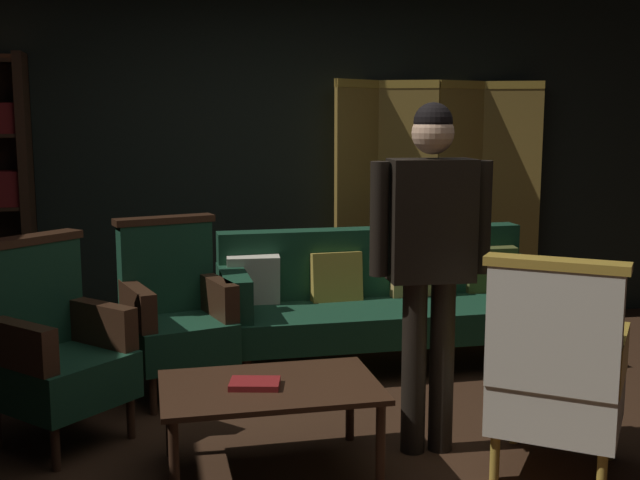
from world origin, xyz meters
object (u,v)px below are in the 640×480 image
armchair_wing_right (175,312)px  velvet_couch (380,296)px  folding_screen (434,201)px  armchair_gilt_accent (556,373)px  armchair_wing_left (53,347)px  standing_figure (430,246)px  book_red_leather (255,384)px  coffee_table (270,394)px

armchair_wing_right → velvet_couch: bearing=12.3°
armchair_wing_right → folding_screen: bearing=29.1°
armchair_gilt_accent → velvet_couch: bearing=99.3°
armchair_gilt_accent → armchair_wing_left: (-2.27, 0.91, 0.00)m
armchair_wing_left → armchair_wing_right: 0.87m
standing_figure → velvet_couch: bearing=82.8°
folding_screen → armchair_wing_left: size_ratio=1.83×
armchair_wing_left → armchair_gilt_accent: bearing=-21.8°
folding_screen → velvet_couch: 1.20m
armchair_wing_left → standing_figure: bearing=-16.3°
armchair_wing_right → armchair_wing_left: bearing=-136.6°
armchair_wing_left → armchair_wing_right: (0.63, 0.59, 0.00)m
velvet_couch → book_red_leather: bearing=-124.8°
folding_screen → armchair_wing_left: folding_screen is taller
velvet_couch → armchair_wing_right: bearing=-167.7°
standing_figure → armchair_wing_right: bearing=136.3°
coffee_table → armchair_wing_left: (-1.01, 0.59, 0.12)m
armchair_wing_left → folding_screen: bearing=33.0°
coffee_table → armchair_wing_right: 1.25m
armchair_gilt_accent → armchair_wing_right: 2.23m
coffee_table → standing_figure: bearing=4.8°
coffee_table → armchair_gilt_accent: bearing=-14.2°
armchair_gilt_accent → armchair_wing_right: size_ratio=1.00×
velvet_couch → coffee_table: (-0.97, -1.48, -0.08)m
armchair_wing_right → book_red_leather: armchair_wing_right is taller
velvet_couch → coffee_table: size_ratio=2.12×
folding_screen → coffee_table: bearing=-125.4°
coffee_table → book_red_leather: 0.10m
velvet_couch → standing_figure: size_ratio=1.25×
coffee_table → book_red_leather: size_ratio=4.44×
coffee_table → book_red_leather: (-0.07, -0.02, 0.06)m
coffee_table → armchair_wing_left: 1.18m
folding_screen → standing_figure: bearing=-110.9°
standing_figure → armchair_wing_left: bearing=163.7°
armchair_wing_left → book_red_leather: (0.94, -0.61, -0.06)m
folding_screen → book_red_leather: 2.95m
armchair_gilt_accent → book_red_leather: size_ratio=4.61×
book_red_leather → armchair_gilt_accent: bearing=-12.9°
velvet_couch → standing_figure: 1.53m
velvet_couch → book_red_leather: size_ratio=9.40×
folding_screen → armchair_gilt_accent: (-0.39, -2.64, -0.50)m
armchair_wing_left → armchair_wing_right: size_ratio=1.00×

